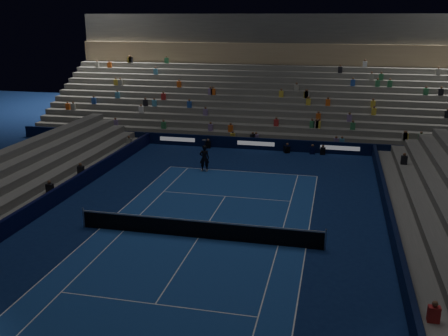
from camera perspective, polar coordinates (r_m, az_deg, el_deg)
ground at (r=26.23m, az=-2.91°, el=-7.90°), size 90.00×90.00×0.00m
court_surface at (r=26.23m, az=-2.91°, el=-7.89°), size 10.97×23.77×0.01m
sponsor_barrier_far at (r=43.22m, az=3.65°, el=2.76°), size 44.00×0.25×1.00m
sponsor_barrier_east at (r=25.40m, az=18.92°, el=-8.47°), size 0.25×37.00×1.00m
sponsor_barrier_west at (r=29.96m, az=-21.17°, el=-4.81°), size 0.25×37.00×1.00m
grandstand_main at (r=51.80m, az=5.38°, el=8.31°), size 44.00×15.20×11.20m
tennis_net at (r=26.02m, az=-2.92°, el=-6.89°), size 12.90×0.10×1.10m
tennis_player at (r=36.93m, az=-2.23°, el=1.13°), size 0.82×0.66×1.97m
broadcast_camera at (r=42.46m, az=7.08°, el=2.13°), size 0.60×0.95×0.57m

